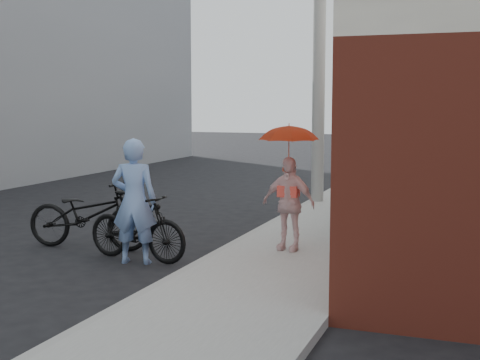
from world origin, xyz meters
The scene contains 11 objects.
ground centered at (0.00, 0.00, 0.00)m, with size 80.00×80.00×0.00m, color black.
sidewalk centered at (2.10, 2.00, 0.06)m, with size 2.20×24.00×0.12m, color #999993.
curb centered at (0.94, 2.00, 0.06)m, with size 0.12×24.00×0.12m, color #9E9E99.
utility_pole centered at (1.10, 6.00, 3.50)m, with size 0.28×0.28×7.00m, color #9E9E99.
officer centered at (-0.09, -0.23, 0.92)m, with size 0.67×0.44×1.83m, color #7FA4E2.
bike_left centered at (-1.27, 0.37, 0.55)m, with size 0.73×2.10×1.10m, color black.
bike_right centered at (-0.15, -0.07, 0.52)m, with size 0.49×1.72×1.03m, color black.
kimono_woman centered at (1.91, 0.90, 0.83)m, with size 0.83×0.35×1.42m, color #FAD2D1.
parasol centered at (1.91, 0.90, 1.91)m, with size 0.85×0.85×0.75m, color red.
planter centered at (2.40, 3.15, 0.23)m, with size 0.42×0.42×0.22m, color black.
potted_plant centered at (2.40, 3.15, 0.63)m, with size 0.52×0.45×0.57m, color #40722D.
Camera 1 is at (4.70, -8.68, 2.35)m, focal length 50.00 mm.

